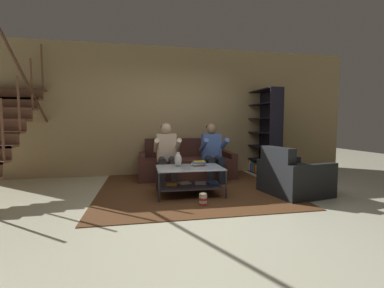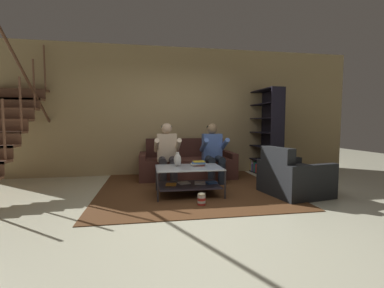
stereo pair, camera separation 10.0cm
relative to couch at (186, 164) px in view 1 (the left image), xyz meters
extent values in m
plane|color=beige|center=(-0.10, -1.93, -0.28)|extent=(16.80, 16.80, 0.00)
cube|color=tan|center=(-0.10, 0.53, 1.17)|extent=(8.40, 0.12, 2.90)
cube|color=brown|center=(-3.35, -0.20, 1.15)|extent=(0.99, 0.27, 0.04)
cube|color=brown|center=(-3.35, -0.33, 1.07)|extent=(0.99, 0.02, 0.21)
cube|color=brown|center=(-3.35, 0.07, 1.36)|extent=(0.99, 0.27, 0.04)
cube|color=brown|center=(-3.35, -0.06, 1.27)|extent=(0.99, 0.02, 0.21)
cube|color=brown|center=(-3.35, 0.34, 1.56)|extent=(0.99, 0.27, 0.04)
cube|color=brown|center=(-3.35, 0.21, 1.48)|extent=(0.99, 0.02, 0.21)
cube|color=brown|center=(-3.35, 0.61, 1.77)|extent=(0.99, 0.27, 0.04)
cube|color=brown|center=(-3.35, 0.49, 1.69)|extent=(0.99, 0.02, 0.21)
cylinder|color=brown|center=(-2.90, -1.29, 0.79)|extent=(0.04, 0.04, 0.90)
cylinder|color=brown|center=(-2.90, -0.75, 1.21)|extent=(0.04, 0.04, 0.90)
cylinder|color=brown|center=(-2.90, -0.20, 1.62)|extent=(0.04, 0.04, 0.90)
cylinder|color=brown|center=(-2.90, 0.34, 2.03)|extent=(0.04, 0.04, 0.90)
cylinder|color=brown|center=(-2.90, -0.61, 1.76)|extent=(0.05, 2.47, 1.90)
cube|color=#4A2822|center=(0.00, -0.05, -0.07)|extent=(1.75, 0.86, 0.42)
cube|color=#3F221D|center=(0.00, 0.29, 0.35)|extent=(1.75, 0.18, 0.41)
cube|color=#4A2822|center=(-0.94, -0.05, -0.01)|extent=(0.13, 0.86, 0.54)
cube|color=#4A2822|center=(0.94, -0.05, -0.01)|extent=(0.13, 0.86, 0.54)
cylinder|color=#2F2D30|center=(-0.56, -0.79, -0.07)|extent=(0.14, 0.14, 0.42)
cylinder|color=#2F2D30|center=(-0.36, -0.79, -0.07)|extent=(0.14, 0.14, 0.42)
cylinder|color=#2F2D30|center=(-0.56, -0.61, 0.18)|extent=(0.14, 0.42, 0.14)
cylinder|color=#2F2D30|center=(-0.36, -0.61, 0.18)|extent=(0.14, 0.42, 0.14)
cube|color=beige|center=(-0.46, -0.40, 0.41)|extent=(0.38, 0.22, 0.54)
cylinder|color=beige|center=(-0.66, -0.58, 0.47)|extent=(0.09, 0.49, 0.31)
cylinder|color=beige|center=(-0.26, -0.58, 0.47)|extent=(0.09, 0.49, 0.31)
sphere|color=tan|center=(-0.46, -0.40, 0.79)|extent=(0.21, 0.21, 0.21)
ellipsoid|color=black|center=(-0.46, -0.38, 0.81)|extent=(0.21, 0.21, 0.13)
cylinder|color=#202732|center=(0.36, -0.79, -0.07)|extent=(0.14, 0.14, 0.42)
cylinder|color=#202732|center=(0.56, -0.79, -0.07)|extent=(0.14, 0.14, 0.42)
cylinder|color=#202732|center=(0.36, -0.61, 0.18)|extent=(0.14, 0.42, 0.14)
cylinder|color=#202732|center=(0.56, -0.61, 0.18)|extent=(0.14, 0.42, 0.14)
cube|color=#506FBB|center=(0.46, -0.40, 0.41)|extent=(0.38, 0.22, 0.54)
cylinder|color=#506FBB|center=(0.26, -0.58, 0.46)|extent=(0.09, 0.49, 0.31)
cylinder|color=#506FBB|center=(0.66, -0.58, 0.46)|extent=(0.09, 0.49, 0.31)
sphere|color=#8C6F4E|center=(0.46, -0.40, 0.78)|extent=(0.21, 0.21, 0.21)
ellipsoid|color=black|center=(0.46, -0.38, 0.81)|extent=(0.21, 0.21, 0.13)
cube|color=#B3BEC8|center=(-0.17, -1.39, 0.17)|extent=(1.05, 0.70, 0.02)
cube|color=#352E3A|center=(-0.17, -1.39, -0.12)|extent=(0.97, 0.64, 0.02)
cylinder|color=#2C2A30|center=(-0.69, -1.72, -0.05)|extent=(0.03, 0.03, 0.46)
cylinder|color=#2C2A30|center=(0.34, -1.72, -0.05)|extent=(0.03, 0.03, 0.46)
cylinder|color=#2C2A30|center=(-0.69, -1.05, -0.05)|extent=(0.03, 0.03, 0.46)
cylinder|color=#2C2A30|center=(0.34, -1.05, -0.05)|extent=(0.03, 0.03, 0.46)
cube|color=orange|center=(-0.46, -1.38, -0.10)|extent=(0.18, 0.15, 0.03)
cube|color=silver|center=(-0.24, -1.31, -0.10)|extent=(0.21, 0.19, 0.02)
cube|color=silver|center=(0.02, -1.37, -0.10)|extent=(0.20, 0.18, 0.03)
cube|color=#345CA9|center=(0.21, -1.37, -0.09)|extent=(0.20, 0.16, 0.03)
cube|color=#55331B|center=(-0.09, -0.82, -0.28)|extent=(3.15, 3.34, 0.01)
cube|color=brown|center=(-0.09, -0.82, -0.27)|extent=(1.73, 1.83, 0.00)
ellipsoid|color=silver|center=(-0.34, -1.28, 0.29)|extent=(0.12, 0.12, 0.21)
cylinder|color=silver|center=(-0.34, -1.28, 0.39)|extent=(0.05, 0.05, 0.05)
cube|color=#C53C25|center=(0.01, -1.28, 0.19)|extent=(0.22, 0.17, 0.02)
cube|color=silver|center=(0.00, -1.29, 0.21)|extent=(0.25, 0.15, 0.03)
cube|color=#345EB0|center=(0.01, -1.29, 0.23)|extent=(0.24, 0.19, 0.02)
cube|color=gold|center=(0.01, -1.29, 0.25)|extent=(0.19, 0.13, 0.02)
cube|color=black|center=(1.77, 0.63, 0.68)|extent=(0.32, 0.04, 1.93)
cube|color=black|center=(1.84, -0.49, 0.68)|extent=(0.32, 0.04, 1.93)
cube|color=black|center=(1.95, 0.08, 0.68)|extent=(0.09, 1.14, 1.93)
cube|color=black|center=(1.80, 0.07, -0.27)|extent=(0.39, 1.12, 0.02)
cube|color=black|center=(1.80, 0.07, 0.04)|extent=(0.39, 1.12, 0.02)
cube|color=black|center=(1.80, 0.07, 0.36)|extent=(0.39, 1.12, 0.02)
cube|color=black|center=(1.80, 0.07, 0.68)|extent=(0.39, 1.12, 0.02)
cube|color=black|center=(1.80, 0.07, 1.00)|extent=(0.39, 1.12, 0.02)
cube|color=black|center=(1.80, 0.07, 1.33)|extent=(0.39, 1.12, 0.02)
cube|color=black|center=(1.80, 0.07, 1.64)|extent=(0.39, 1.12, 0.02)
cube|color=olive|center=(1.74, 0.59, -0.16)|extent=(0.22, 0.05, 0.20)
cube|color=#388446|center=(1.76, 0.54, -0.13)|extent=(0.25, 0.06, 0.27)
cube|color=#3550B3|center=(1.78, 0.49, -0.15)|extent=(0.29, 0.05, 0.21)
cube|color=gold|center=(1.77, 0.45, -0.16)|extent=(0.27, 0.05, 0.20)
cube|color=silver|center=(1.76, 0.41, -0.13)|extent=(0.24, 0.05, 0.26)
cube|color=blue|center=(1.75, 0.37, -0.18)|extent=(0.22, 0.06, 0.17)
cube|color=purple|center=(1.76, 0.32, -0.15)|extent=(0.23, 0.05, 0.22)
cube|color=#298B4B|center=(1.77, 0.27, -0.14)|extent=(0.24, 0.07, 0.24)
cube|color=#2F63B9|center=(1.77, 0.22, -0.15)|extent=(0.24, 0.04, 0.22)
cube|color=red|center=(1.76, 0.16, -0.16)|extent=(0.22, 0.07, 0.20)
cube|color=orange|center=(1.81, 0.11, -0.17)|extent=(0.29, 0.07, 0.18)
cube|color=#3C854C|center=(1.81, 0.05, -0.15)|extent=(0.29, 0.07, 0.22)
cube|color=black|center=(1.55, -1.65, -0.05)|extent=(0.99, 0.80, 0.45)
cube|color=black|center=(1.19, -1.72, 0.34)|extent=(0.28, 0.67, 0.34)
cube|color=black|center=(1.62, -2.03, 0.00)|extent=(0.89, 0.27, 0.55)
cube|color=black|center=(1.48, -1.28, 0.00)|extent=(0.89, 0.27, 0.55)
cylinder|color=red|center=(-0.08, -1.96, -0.26)|extent=(0.11, 0.11, 0.04)
cylinder|color=white|center=(-0.08, -1.96, -0.22)|extent=(0.11, 0.11, 0.04)
cylinder|color=red|center=(-0.08, -1.96, -0.19)|extent=(0.11, 0.11, 0.04)
cylinder|color=white|center=(-0.08, -1.96, -0.15)|extent=(0.11, 0.11, 0.04)
ellipsoid|color=beige|center=(-0.08, -1.96, -0.12)|extent=(0.11, 0.11, 0.04)
camera|label=1|loc=(-0.90, -5.44, 0.87)|focal=24.00mm
camera|label=2|loc=(-0.80, -5.45, 0.87)|focal=24.00mm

